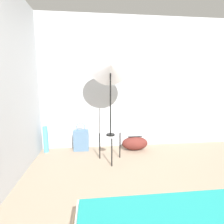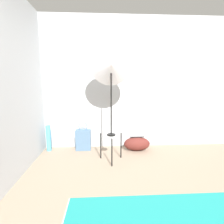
{
  "view_description": "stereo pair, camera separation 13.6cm",
  "coord_description": "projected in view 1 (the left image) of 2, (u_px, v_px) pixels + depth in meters",
  "views": [
    {
      "loc": [
        -0.72,
        -1.04,
        1.33
      ],
      "look_at": [
        -0.43,
        1.54,
        0.89
      ],
      "focal_mm": 28.0,
      "sensor_mm": 36.0,
      "label": 1
    },
    {
      "loc": [
        -0.58,
        -1.06,
        1.33
      ],
      "look_at": [
        -0.43,
        1.54,
        0.89
      ],
      "focal_mm": 28.0,
      "sensor_mm": 36.0,
      "label": 2
    }
  ],
  "objects": [
    {
      "name": "paper_roll",
      "position": [
        46.0,
        139.0,
        3.34
      ],
      "size": [
        0.09,
        0.09,
        0.51
      ],
      "color": "#4CA3D1",
      "rests_on": "ground_plane"
    },
    {
      "name": "wall_back",
      "position": [
        128.0,
        84.0,
        3.54
      ],
      "size": [
        8.0,
        0.05,
        2.6
      ],
      "color": "#B7BCC1",
      "rests_on": "ground_plane"
    },
    {
      "name": "duffel_bag",
      "position": [
        135.0,
        143.0,
        3.46
      ],
      "size": [
        0.51,
        0.27,
        0.27
      ],
      "color": "#5B231E",
      "rests_on": "ground_plane"
    },
    {
      "name": "photo_umbrella",
      "position": [
        110.0,
        65.0,
        2.74
      ],
      "size": [
        0.71,
        0.38,
        1.98
      ],
      "color": "black",
      "rests_on": "ground_plane"
    },
    {
      "name": "tote_bag",
      "position": [
        81.0,
        140.0,
        3.44
      ],
      "size": [
        0.29,
        0.16,
        0.56
      ],
      "color": "slate",
      "rests_on": "ground_plane"
    }
  ]
}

